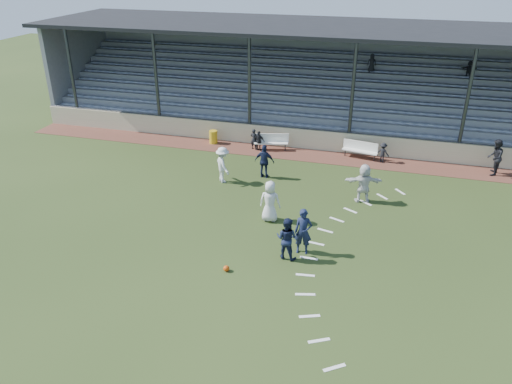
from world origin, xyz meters
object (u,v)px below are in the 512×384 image
(bench_right, at_px, (360,148))
(trash_bin, at_px, (213,137))
(player_white_lead, at_px, (270,201))
(football, at_px, (226,268))
(official, at_px, (495,157))
(player_navy_lead, at_px, (303,232))
(bench_left, at_px, (271,140))

(bench_right, bearing_deg, trash_bin, -168.04)
(trash_bin, bearing_deg, player_white_lead, -55.62)
(football, bearing_deg, player_white_lead, 81.97)
(trash_bin, bearing_deg, football, -67.74)
(player_white_lead, bearing_deg, official, -144.22)
(player_navy_lead, bearing_deg, football, -147.22)
(bench_right, xyz_separation_m, player_white_lead, (-3.13, -8.44, 0.35))
(bench_left, bearing_deg, football, -97.27)
(trash_bin, bearing_deg, bench_left, -0.56)
(trash_bin, relative_size, player_white_lead, 0.42)
(bench_right, height_order, football, bench_right)
(bench_left, relative_size, official, 1.06)
(player_navy_lead, height_order, official, official)
(player_navy_lead, xyz_separation_m, official, (8.19, 10.12, 0.04))
(player_navy_lead, bearing_deg, official, 44.29)
(trash_bin, height_order, football, trash_bin)
(bench_right, relative_size, trash_bin, 2.58)
(player_navy_lead, relative_size, official, 0.98)
(football, bearing_deg, bench_left, 96.65)
(player_white_lead, height_order, official, official)
(bench_left, xyz_separation_m, football, (1.46, -12.50, -0.47))
(football, bearing_deg, player_navy_lead, 39.50)
(player_white_lead, bearing_deg, bench_right, -112.94)
(trash_bin, height_order, player_navy_lead, player_navy_lead)
(bench_left, height_order, official, official)
(bench_left, distance_m, official, 12.13)
(bench_right, relative_size, football, 8.89)
(bench_right, bearing_deg, player_white_lead, -98.88)
(bench_left, bearing_deg, bench_right, -12.65)
(trash_bin, relative_size, player_navy_lead, 0.42)
(bench_left, xyz_separation_m, bench_right, (5.18, 0.11, 0.00))
(bench_right, distance_m, official, 6.97)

